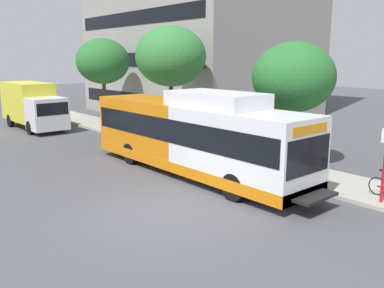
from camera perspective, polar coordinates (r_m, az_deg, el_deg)
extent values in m
plane|color=#4C4C51|center=(20.16, -17.63, -2.85)|extent=(120.00, 120.00, 0.00)
cube|color=#A8A399|center=(22.15, 1.35, -0.80)|extent=(3.00, 56.00, 0.14)
cube|color=white|center=(15.43, 7.04, -0.37)|extent=(2.54, 5.80, 2.73)
cube|color=orange|center=(19.73, -5.47, 2.36)|extent=(2.54, 5.80, 2.73)
cube|color=orange|center=(17.72, 0.02, -2.47)|extent=(2.57, 11.60, 0.44)
cube|color=black|center=(17.41, 0.02, 2.35)|extent=(2.58, 11.25, 0.96)
cube|color=black|center=(13.68, 15.92, -1.62)|extent=(2.34, 0.10, 1.24)
cube|color=orange|center=(13.51, 16.16, 1.97)|extent=(1.91, 0.08, 0.32)
cube|color=white|center=(16.17, 3.38, 6.24)|extent=(2.16, 4.06, 0.60)
cube|color=black|center=(13.84, 16.96, -7.14)|extent=(1.78, 0.60, 0.10)
cylinder|color=black|center=(14.48, 5.92, -6.02)|extent=(0.30, 1.00, 1.00)
cylinder|color=black|center=(16.13, 11.49, -4.32)|extent=(0.30, 1.00, 1.00)
cylinder|color=black|center=(19.59, -8.59, -1.33)|extent=(0.30, 1.00, 1.00)
cylinder|color=black|center=(20.84, -3.33, -0.42)|extent=(0.30, 1.00, 1.00)
cylinder|color=red|center=(15.07, 25.37, -2.70)|extent=(0.10, 0.10, 2.60)
torus|color=black|center=(16.04, 24.56, -5.39)|extent=(0.04, 0.66, 0.66)
cylinder|color=black|center=(15.96, 25.29, -5.60)|extent=(0.05, 0.45, 0.08)
cube|color=black|center=(15.83, 25.24, -3.38)|extent=(0.12, 0.24, 0.06)
cylinder|color=#4C3823|center=(19.29, 13.63, 1.10)|extent=(0.28, 0.28, 2.59)
ellipsoid|color=#286B2D|center=(18.99, 14.03, 9.08)|extent=(3.70, 3.70, 3.15)
cylinder|color=#4C3823|center=(25.58, -2.92, 4.82)|extent=(0.28, 0.28, 3.31)
ellipsoid|color=#337A38|center=(25.38, -3.00, 12.18)|extent=(4.32, 4.32, 3.68)
cylinder|color=#4C3823|center=(32.45, -12.15, 5.88)|extent=(0.28, 0.28, 3.08)
ellipsoid|color=#286B2D|center=(32.29, -12.39, 11.27)|extent=(4.03, 4.03, 3.43)
cube|color=silver|center=(28.67, -19.63, 4.02)|extent=(2.30, 2.00, 2.10)
cube|color=yellow|center=(31.88, -21.99, 5.58)|extent=(2.30, 5.00, 2.70)
cube|color=black|center=(27.72, -18.96, 4.66)|extent=(2.07, 0.08, 0.80)
cylinder|color=black|center=(28.86, -21.73, 2.13)|extent=(0.26, 0.92, 0.92)
cylinder|color=black|center=(29.57, -17.96, 2.61)|extent=(0.26, 0.92, 0.92)
cylinder|color=black|center=(32.77, -24.11, 3.01)|extent=(0.26, 0.92, 0.92)
cylinder|color=black|center=(33.40, -20.73, 3.43)|extent=(0.26, 0.92, 0.92)
cube|color=black|center=(38.04, 0.84, 6.89)|extent=(13.63, 16.86, 1.10)
cube|color=black|center=(37.90, 0.85, 11.75)|extent=(13.63, 16.86, 1.10)
cube|color=black|center=(38.02, 0.87, 16.62)|extent=(13.63, 16.86, 1.10)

